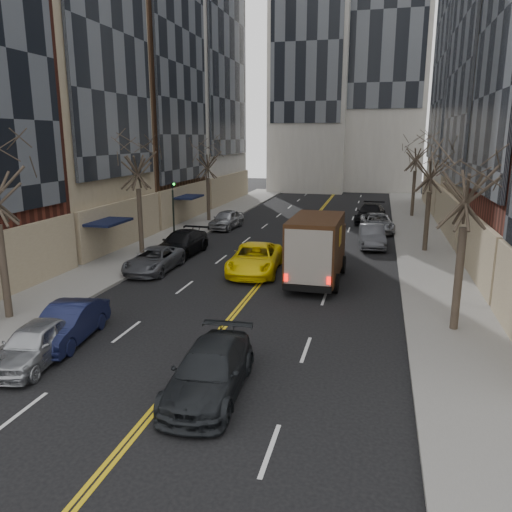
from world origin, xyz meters
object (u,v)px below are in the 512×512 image
at_px(observer_sedan, 210,371).
at_px(pedestrian, 310,263).
at_px(ups_truck, 317,249).
at_px(taxi, 255,259).

relative_size(observer_sedan, pedestrian, 3.19).
xyz_separation_m(ups_truck, pedestrian, (-0.46, 0.86, -0.97)).
relative_size(ups_truck, observer_sedan, 1.28).
bearing_deg(taxi, observer_sedan, -86.50).
bearing_deg(ups_truck, taxi, 165.49).
xyz_separation_m(ups_truck, taxi, (-3.52, 0.98, -0.97)).
distance_m(observer_sedan, taxi, 13.47).
bearing_deg(observer_sedan, ups_truck, 79.46).
height_order(ups_truck, taxi, ups_truck).
relative_size(taxi, pedestrian, 3.60).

